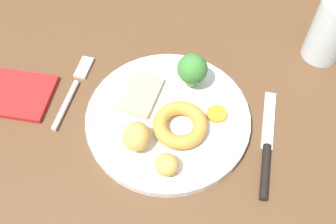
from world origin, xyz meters
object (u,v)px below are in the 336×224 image
object	(u,v)px
roast_potato_right	(137,137)
carrot_coin_front	(217,114)
yorkshire_pudding	(180,125)
folded_napkin	(17,94)
water_glass	(331,30)
broccoli_floret	(192,69)
meat_slice_main	(141,95)
dinner_plate	(168,118)
knife	(267,151)
fork	(73,90)
roast_potato_left	(167,165)

from	to	relation	value
roast_potato_right	carrot_coin_front	distance (cm)	12.89
yorkshire_pudding	folded_napkin	bearing A→B (deg)	175.96
water_glass	folded_napkin	distance (cm)	51.85
yorkshire_pudding	broccoli_floret	bearing A→B (deg)	88.29
roast_potato_right	folded_napkin	world-z (taller)	roast_potato_right
meat_slice_main	carrot_coin_front	xyz separation A→B (cm)	(12.01, -1.25, -0.10)
dinner_plate	knife	bearing A→B (deg)	-10.05
water_glass	broccoli_floret	bearing A→B (deg)	-150.17
carrot_coin_front	meat_slice_main	bearing A→B (deg)	174.04
carrot_coin_front	fork	bearing A→B (deg)	177.30
meat_slice_main	roast_potato_left	size ratio (longest dim) A/B	2.28
yorkshire_pudding	fork	bearing A→B (deg)	166.13
yorkshire_pudding	broccoli_floret	size ratio (longest dim) A/B	1.36
water_glass	folded_napkin	bearing A→B (deg)	-158.66
yorkshire_pudding	water_glass	size ratio (longest dim) A/B	0.72
meat_slice_main	fork	distance (cm)	11.55
yorkshire_pudding	roast_potato_left	bearing A→B (deg)	-94.65
broccoli_floret	folded_napkin	bearing A→B (deg)	-165.93
dinner_plate	yorkshire_pudding	world-z (taller)	yorkshire_pudding
broccoli_floret	water_glass	world-z (taller)	water_glass
roast_potato_left	broccoli_floret	distance (cm)	15.73
carrot_coin_front	water_glass	world-z (taller)	water_glass
knife	folded_napkin	bearing A→B (deg)	86.71
carrot_coin_front	broccoli_floret	xyz separation A→B (cm)	(-4.76, 5.28, 3.20)
carrot_coin_front	knife	bearing A→B (deg)	-27.87
roast_potato_left	folded_napkin	world-z (taller)	roast_potato_left
yorkshire_pudding	water_glass	world-z (taller)	water_glass
dinner_plate	roast_potato_right	world-z (taller)	roast_potato_right
meat_slice_main	water_glass	size ratio (longest dim) A/B	0.68
knife	folded_napkin	size ratio (longest dim) A/B	1.68
meat_slice_main	broccoli_floret	xyz separation A→B (cm)	(7.25, 4.03, 3.10)
roast_potato_right	water_glass	bearing A→B (deg)	42.43
meat_slice_main	folded_napkin	distance (cm)	20.22
carrot_coin_front	folded_napkin	bearing A→B (deg)	-177.24
fork	water_glass	distance (cm)	43.02
roast_potato_right	knife	world-z (taller)	roast_potato_right
dinner_plate	yorkshire_pudding	size ratio (longest dim) A/B	3.09
dinner_plate	knife	size ratio (longest dim) A/B	1.36
folded_napkin	fork	bearing A→B (deg)	17.30
folded_napkin	meat_slice_main	bearing A→B (deg)	7.98
dinner_plate	folded_napkin	size ratio (longest dim) A/B	2.28
dinner_plate	roast_potato_right	distance (cm)	7.09
meat_slice_main	fork	bearing A→B (deg)	-179.27
roast_potato_right	folded_napkin	distance (cm)	22.32
carrot_coin_front	knife	size ratio (longest dim) A/B	0.17
yorkshire_pudding	broccoli_floret	distance (cm)	9.06
meat_slice_main	broccoli_floret	size ratio (longest dim) A/B	1.30
dinner_plate	roast_potato_left	distance (cm)	9.16
roast_potato_right	broccoli_floret	xyz separation A→B (cm)	(5.83, 12.42, 1.47)
water_glass	folded_napkin	world-z (taller)	water_glass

